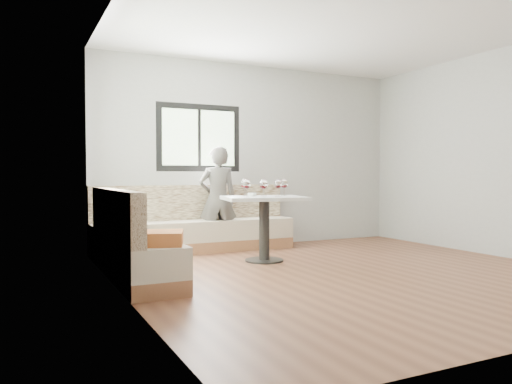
% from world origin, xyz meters
% --- Properties ---
extents(room, '(5.01, 5.01, 2.81)m').
position_xyz_m(room, '(-0.08, 0.08, 1.41)').
color(room, brown).
rests_on(room, ground).
extents(banquette, '(2.90, 2.80, 0.95)m').
position_xyz_m(banquette, '(-1.59, 1.62, 0.33)').
color(banquette, '#905A38').
rests_on(banquette, ground).
extents(table, '(1.14, 0.96, 0.83)m').
position_xyz_m(table, '(-0.52, 1.10, 0.62)').
color(table, black).
rests_on(table, ground).
extents(person, '(0.61, 0.46, 1.51)m').
position_xyz_m(person, '(-0.74, 2.16, 0.75)').
color(person, '#4E4A46').
rests_on(person, ground).
extents(olive_ramekin, '(0.11, 0.11, 0.05)m').
position_xyz_m(olive_ramekin, '(-0.64, 1.22, 0.85)').
color(olive_ramekin, white).
rests_on(olive_ramekin, table).
extents(wine_glass_a, '(0.10, 0.10, 0.22)m').
position_xyz_m(wine_glass_a, '(-0.82, 0.99, 0.98)').
color(wine_glass_a, white).
rests_on(wine_glass_a, table).
extents(wine_glass_b, '(0.10, 0.10, 0.22)m').
position_xyz_m(wine_glass_b, '(-0.64, 0.89, 0.98)').
color(wine_glass_b, white).
rests_on(wine_glass_b, table).
extents(wine_glass_c, '(0.10, 0.10, 0.22)m').
position_xyz_m(wine_glass_c, '(-0.39, 0.97, 0.98)').
color(wine_glass_c, white).
rests_on(wine_glass_c, table).
extents(wine_glass_d, '(0.10, 0.10, 0.22)m').
position_xyz_m(wine_glass_d, '(-0.47, 1.22, 0.98)').
color(wine_glass_d, white).
rests_on(wine_glass_d, table).
extents(wine_glass_e, '(0.10, 0.10, 0.22)m').
position_xyz_m(wine_glass_e, '(-0.22, 1.12, 0.98)').
color(wine_glass_e, white).
rests_on(wine_glass_e, table).
extents(wine_glass_f, '(0.10, 0.10, 0.22)m').
position_xyz_m(wine_glass_f, '(-0.70, 1.32, 0.98)').
color(wine_glass_f, white).
rests_on(wine_glass_f, table).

